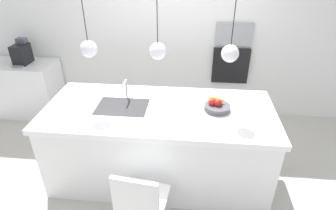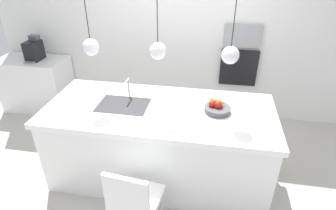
{
  "view_description": "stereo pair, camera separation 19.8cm",
  "coord_description": "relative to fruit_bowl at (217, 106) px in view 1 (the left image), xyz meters",
  "views": [
    {
      "loc": [
        0.36,
        -2.61,
        2.5
      ],
      "look_at": [
        0.1,
        0.0,
        1.0
      ],
      "focal_mm": 29.93,
      "sensor_mm": 36.0,
      "label": 1
    },
    {
      "loc": [
        0.55,
        -2.58,
        2.5
      ],
      "look_at": [
        0.1,
        0.0,
        1.0
      ],
      "focal_mm": 29.93,
      "sensor_mm": 36.0,
      "label": 2
    }
  ],
  "objects": [
    {
      "name": "sink_basin",
      "position": [
        -1.03,
        -0.04,
        -0.05
      ],
      "size": [
        0.56,
        0.4,
        0.02
      ],
      "primitive_type": "cube",
      "color": "#2D2D30",
      "rests_on": "kitchen_island"
    },
    {
      "name": "side_counter",
      "position": [
        -3.02,
        1.24,
        -0.55
      ],
      "size": [
        1.1,
        0.6,
        0.89
      ],
      "primitive_type": "cube",
      "color": "white",
      "rests_on": "ground"
    },
    {
      "name": "coffee_machine",
      "position": [
        -2.92,
        1.25,
        0.05
      ],
      "size": [
        0.2,
        0.35,
        0.38
      ],
      "color": "black",
      "rests_on": "side_counter"
    },
    {
      "name": "chair_near",
      "position": [
        -0.68,
        -0.94,
        -0.5
      ],
      "size": [
        0.47,
        0.49,
        0.89
      ],
      "color": "white",
      "rests_on": "ground"
    },
    {
      "name": "faucet",
      "position": [
        -1.03,
        0.18,
        0.1
      ],
      "size": [
        0.02,
        0.17,
        0.22
      ],
      "color": "silver",
      "rests_on": "kitchen_island"
    },
    {
      "name": "floor",
      "position": [
        -0.62,
        -0.04,
        -1.0
      ],
      "size": [
        6.6,
        6.6,
        0.0
      ],
      "primitive_type": "plane",
      "color": "#BCB7AD",
      "rests_on": "ground"
    },
    {
      "name": "pendant_light_right",
      "position": [
        0.07,
        -0.04,
        0.61
      ],
      "size": [
        0.17,
        0.17,
        0.77
      ],
      "color": "silver"
    },
    {
      "name": "back_wall",
      "position": [
        -0.62,
        1.61,
        0.3
      ],
      "size": [
        6.0,
        0.1,
        2.6
      ],
      "primitive_type": "cube",
      "color": "white",
      "rests_on": "ground"
    },
    {
      "name": "oven",
      "position": [
        0.3,
        1.54,
        -0.14
      ],
      "size": [
        0.56,
        0.08,
        0.56
      ],
      "primitive_type": "cube",
      "color": "black",
      "rests_on": "back_wall"
    },
    {
      "name": "kitchen_island",
      "position": [
        -0.62,
        -0.04,
        -0.52
      ],
      "size": [
        2.52,
        1.1,
        0.95
      ],
      "color": "white",
      "rests_on": "ground"
    },
    {
      "name": "pendant_light_center",
      "position": [
        -0.62,
        -0.04,
        0.61
      ],
      "size": [
        0.17,
        0.17,
        0.77
      ],
      "color": "silver"
    },
    {
      "name": "pendant_light_left",
      "position": [
        -1.32,
        -0.04,
        0.61
      ],
      "size": [
        0.17,
        0.17,
        0.77
      ],
      "color": "silver"
    },
    {
      "name": "fruit_bowl",
      "position": [
        0.0,
        0.0,
        0.0
      ],
      "size": [
        0.28,
        0.28,
        0.14
      ],
      "color": "#4C4C51",
      "rests_on": "kitchen_island"
    },
    {
      "name": "microwave",
      "position": [
        0.3,
        1.54,
        0.36
      ],
      "size": [
        0.54,
        0.08,
        0.34
      ],
      "primitive_type": "cube",
      "color": "#9E9EA3",
      "rests_on": "back_wall"
    }
  ]
}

